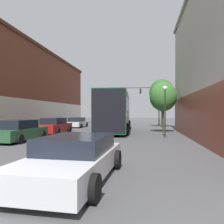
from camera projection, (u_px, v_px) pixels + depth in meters
name	position (u px, v px, depth m)	size (l,w,h in m)	color
lane_center_line	(100.00, 132.00, 21.08)	(0.14, 46.38, 0.01)	silver
building_left_brick	(9.00, 87.00, 23.00)	(7.19, 29.20, 8.91)	brown
bus	(115.00, 110.00, 21.63)	(3.34, 11.16, 3.73)	#145133
hatchback_foreground	(75.00, 158.00, 6.11)	(2.31, 4.61, 1.19)	silver
parked_car_left_near	(77.00, 123.00, 27.94)	(2.06, 4.04, 1.27)	silver
parked_car_left_mid	(55.00, 126.00, 19.74)	(1.99, 4.71, 1.41)	red
parked_car_left_far	(20.00, 131.00, 14.35)	(2.11, 4.54, 1.39)	#285633
traffic_signal_gantry	(140.00, 96.00, 33.61)	(9.40, 0.36, 6.05)	#333338
street_lamp	(165.00, 106.00, 16.03)	(0.34, 0.34, 3.84)	#233323
street_tree_near	(163.00, 97.00, 20.43)	(2.51, 2.26, 4.76)	#4C3823
street_tree_far	(162.00, 93.00, 28.51)	(3.24, 2.91, 6.26)	#3D2D1E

